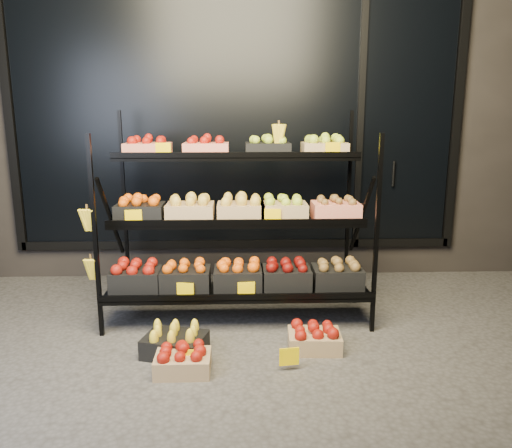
{
  "coord_description": "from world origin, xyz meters",
  "views": [
    {
      "loc": [
        0.01,
        -3.34,
        1.64
      ],
      "look_at": [
        0.15,
        0.55,
        0.77
      ],
      "focal_mm": 35.0,
      "sensor_mm": 36.0,
      "label": 1
    }
  ],
  "objects_px": {
    "floor_crate_left": "(183,360)",
    "floor_crate_midright": "(314,338)",
    "display_rack": "(236,221)",
    "floor_crate_midleft": "(175,341)"
  },
  "relations": [
    {
      "from": "floor_crate_left",
      "to": "display_rack",
      "type": "bearing_deg",
      "value": 70.7
    },
    {
      "from": "floor_crate_midleft",
      "to": "floor_crate_midright",
      "type": "xyz_separation_m",
      "value": [
        0.97,
        0.04,
        -0.01
      ]
    },
    {
      "from": "floor_crate_left",
      "to": "floor_crate_midleft",
      "type": "relative_size",
      "value": 0.75
    },
    {
      "from": "display_rack",
      "to": "floor_crate_midright",
      "type": "xyz_separation_m",
      "value": [
        0.55,
        -0.7,
        -0.7
      ]
    },
    {
      "from": "floor_crate_midleft",
      "to": "floor_crate_midright",
      "type": "height_order",
      "value": "floor_crate_midleft"
    },
    {
      "from": "floor_crate_left",
      "to": "floor_crate_midright",
      "type": "height_order",
      "value": "floor_crate_midright"
    },
    {
      "from": "floor_crate_midleft",
      "to": "floor_crate_left",
      "type": "bearing_deg",
      "value": -57.02
    },
    {
      "from": "display_rack",
      "to": "floor_crate_left",
      "type": "distance_m",
      "value": 1.26
    },
    {
      "from": "floor_crate_left",
      "to": "floor_crate_midright",
      "type": "distance_m",
      "value": 0.94
    },
    {
      "from": "display_rack",
      "to": "floor_crate_midright",
      "type": "bearing_deg",
      "value": -52.04
    }
  ]
}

